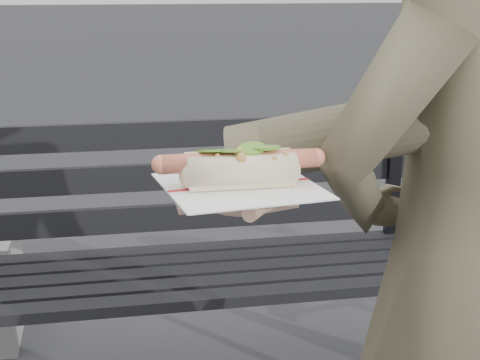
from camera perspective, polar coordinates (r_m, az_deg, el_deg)
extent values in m
cylinder|color=black|center=(2.25, 14.75, -13.10)|extent=(0.04, 0.04, 0.45)
cylinder|color=black|center=(2.53, 11.44, -9.62)|extent=(0.04, 0.04, 0.45)
cube|color=black|center=(1.95, -2.93, -9.26)|extent=(1.50, 0.07, 0.03)
cube|color=black|center=(2.04, -3.28, -8.22)|extent=(1.50, 0.07, 0.03)
cube|color=black|center=(2.12, -3.61, -7.26)|extent=(1.50, 0.07, 0.03)
cube|color=black|center=(2.20, -3.91, -6.38)|extent=(1.50, 0.07, 0.03)
cube|color=black|center=(2.28, -4.18, -5.56)|extent=(1.50, 0.07, 0.03)
cube|color=black|center=(2.39, 11.82, 0.29)|extent=(0.04, 0.03, 0.42)
cube|color=black|center=(2.28, -4.32, -2.82)|extent=(1.50, 0.02, 0.08)
cube|color=black|center=(2.24, -4.39, 0.34)|extent=(1.50, 0.02, 0.08)
cube|color=black|center=(2.21, -4.46, 3.60)|extent=(1.50, 0.02, 0.08)
imported|color=#4C4932|center=(1.24, 16.92, -8.11)|extent=(0.68, 0.57, 1.60)
cylinder|color=#4C4932|center=(1.09, 12.20, 4.22)|extent=(0.51, 0.23, 0.19)
cylinder|color=#D8A384|center=(0.96, 2.23, -0.88)|extent=(0.09, 0.08, 0.07)
ellipsoid|color=#D8A384|center=(0.95, 0.00, -1.46)|extent=(0.10, 0.12, 0.03)
cylinder|color=#D8A384|center=(0.91, -3.05, -2.06)|extent=(0.05, 0.02, 0.02)
cylinder|color=#D8A384|center=(0.93, -3.22, -1.70)|extent=(0.05, 0.02, 0.02)
cylinder|color=#D8A384|center=(0.95, -3.39, -1.35)|extent=(0.05, 0.02, 0.02)
cylinder|color=#D8A384|center=(0.97, -3.54, -1.02)|extent=(0.05, 0.02, 0.02)
cylinder|color=#D8A384|center=(0.90, 1.29, -2.30)|extent=(0.04, 0.05, 0.02)
cube|color=white|center=(0.94, 0.00, -0.47)|extent=(0.21, 0.21, 0.00)
cube|color=#B21E1E|center=(0.94, 0.00, -0.38)|extent=(0.19, 0.03, 0.00)
cylinder|color=#D76F52|center=(0.93, 0.00, 1.48)|extent=(0.20, 0.02, 0.02)
sphere|color=#D76F52|center=(0.92, -6.13, 1.19)|extent=(0.03, 0.02, 0.02)
sphere|color=#D76F52|center=(0.96, 5.90, 1.74)|extent=(0.02, 0.02, 0.02)
sphere|color=#9E6B2D|center=(0.94, 1.10, 2.22)|extent=(0.01, 0.01, 0.01)
sphere|color=#9E6B2D|center=(0.93, 3.58, 1.91)|extent=(0.01, 0.01, 0.01)
sphere|color=#9E6B2D|center=(0.96, 2.21, 2.52)|extent=(0.01, 0.01, 0.01)
sphere|color=#9E6B2D|center=(0.93, 1.14, 1.58)|extent=(0.01, 0.01, 0.01)
sphere|color=#9E6B2D|center=(0.95, 0.66, 2.29)|extent=(0.01, 0.01, 0.01)
sphere|color=#9E6B2D|center=(0.92, 0.38, 1.38)|extent=(0.01, 0.01, 0.01)
sphere|color=#9E6B2D|center=(0.91, -0.95, 1.43)|extent=(0.01, 0.01, 0.01)
sphere|color=#9E6B2D|center=(0.94, 1.35, 1.75)|extent=(0.01, 0.01, 0.01)
sphere|color=#9E6B2D|center=(0.94, 2.91, 1.99)|extent=(0.01, 0.01, 0.01)
sphere|color=#9E6B2D|center=(0.92, -0.48, 1.50)|extent=(0.01, 0.01, 0.01)
sphere|color=#9E6B2D|center=(0.96, 2.61, 2.39)|extent=(0.01, 0.01, 0.01)
sphere|color=#9E6B2D|center=(0.91, -1.78, 1.88)|extent=(0.01, 0.01, 0.01)
sphere|color=#9E6B2D|center=(0.92, 2.69, 1.61)|extent=(0.01, 0.01, 0.01)
sphere|color=#9E6B2D|center=(0.95, 2.21, 2.38)|extent=(0.01, 0.01, 0.01)
sphere|color=#9E6B2D|center=(0.93, 0.83, 1.90)|extent=(0.01, 0.01, 0.01)
sphere|color=#9E6B2D|center=(0.93, -0.46, 1.82)|extent=(0.01, 0.01, 0.01)
sphere|color=#9E6B2D|center=(0.95, 1.80, 2.42)|extent=(0.01, 0.01, 0.01)
sphere|color=#9E6B2D|center=(0.91, 0.09, 1.71)|extent=(0.01, 0.01, 0.01)
sphere|color=#9E6B2D|center=(0.92, -3.72, 1.38)|extent=(0.01, 0.01, 0.01)
sphere|color=#9E6B2D|center=(0.95, 2.63, 2.06)|extent=(0.01, 0.01, 0.01)
sphere|color=#9E6B2D|center=(0.93, 1.10, 1.72)|extent=(0.01, 0.01, 0.01)
sphere|color=#9E6B2D|center=(0.93, -2.54, 2.04)|extent=(0.01, 0.01, 0.01)
sphere|color=#9E6B2D|center=(0.92, -0.05, 2.05)|extent=(0.01, 0.01, 0.01)
sphere|color=#9E6B2D|center=(0.95, 0.61, 2.13)|extent=(0.01, 0.01, 0.01)
cylinder|color=#5A8E26|center=(0.93, -2.23, 2.29)|extent=(0.04, 0.04, 0.01)
cylinder|color=#5A8E26|center=(0.92, -0.81, 2.31)|extent=(0.04, 0.04, 0.01)
cylinder|color=#5A8E26|center=(0.93, 0.88, 2.45)|extent=(0.04, 0.04, 0.02)
cylinder|color=#5A8E26|center=(0.94, 2.05, 2.53)|extent=(0.04, 0.04, 0.01)
cube|color=brown|center=(3.07, 13.82, -9.65)|extent=(0.08, 0.09, 0.00)
cube|color=brown|center=(3.29, -1.50, -7.46)|extent=(0.08, 0.06, 0.00)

